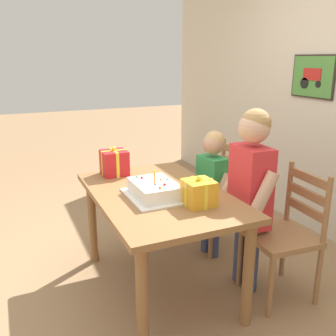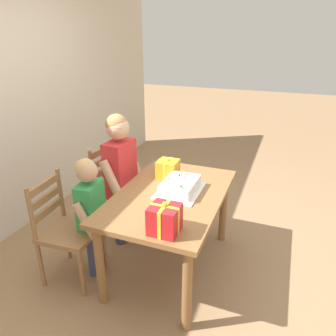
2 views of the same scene
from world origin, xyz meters
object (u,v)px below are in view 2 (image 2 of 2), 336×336
(gift_box_red_large, at_px, (168,169))
(gift_box_beside_cake, at_px, (165,219))
(chair_right, at_px, (116,188))
(child_older, at_px, (120,168))
(child_younger, at_px, (91,207))
(birthday_cake, at_px, (180,186))
(dining_table, at_px, (170,205))
(chair_left, at_px, (66,229))

(gift_box_red_large, bearing_deg, gift_box_beside_cake, -160.12)
(gift_box_red_large, height_order, chair_right, gift_box_red_large)
(chair_right, distance_m, child_older, 0.42)
(gift_box_red_large, relative_size, child_older, 0.15)
(chair_right, height_order, child_younger, child_younger)
(birthday_cake, relative_size, child_older, 0.34)
(dining_table, relative_size, child_younger, 1.23)
(chair_left, bearing_deg, chair_right, 0.00)
(gift_box_beside_cake, bearing_deg, chair_left, 83.41)
(dining_table, xyz_separation_m, child_older, (0.22, 0.59, 0.16))
(gift_box_beside_cake, relative_size, chair_right, 0.25)
(child_younger, bearing_deg, child_older, -0.06)
(birthday_cake, relative_size, chair_right, 0.48)
(chair_left, bearing_deg, dining_table, -61.63)
(child_older, bearing_deg, dining_table, -110.66)
(child_older, distance_m, child_younger, 0.53)
(dining_table, xyz_separation_m, gift_box_red_large, (0.30, 0.14, 0.19))
(gift_box_red_large, relative_size, gift_box_beside_cake, 0.85)
(gift_box_beside_cake, distance_m, child_older, 1.06)
(birthday_cake, height_order, child_younger, child_younger)
(dining_table, relative_size, gift_box_red_large, 6.80)
(gift_box_red_large, height_order, gift_box_beside_cake, gift_box_beside_cake)
(birthday_cake, height_order, chair_left, birthday_cake)
(birthday_cake, height_order, gift_box_red_large, same)
(dining_table, height_order, birthday_cake, birthday_cake)
(chair_right, bearing_deg, child_older, -137.11)
(gift_box_beside_cake, bearing_deg, birthday_cake, 9.51)
(dining_table, relative_size, gift_box_beside_cake, 5.78)
(child_younger, bearing_deg, gift_box_red_large, -37.23)
(dining_table, distance_m, gift_box_beside_cake, 0.58)
(gift_box_red_large, xyz_separation_m, chair_right, (0.11, 0.63, -0.36))
(gift_box_beside_cake, relative_size, child_younger, 0.21)
(birthday_cake, height_order, gift_box_beside_cake, gift_box_beside_cake)
(gift_box_red_large, relative_size, chair_right, 0.21)
(chair_left, xyz_separation_m, child_older, (0.64, -0.18, 0.33))
(child_younger, bearing_deg, gift_box_beside_cake, -107.36)
(dining_table, distance_m, child_older, 0.65)
(chair_left, xyz_separation_m, child_younger, (0.13, -0.18, 0.19))
(gift_box_red_large, xyz_separation_m, child_younger, (-0.59, 0.45, -0.17))
(dining_table, bearing_deg, child_younger, 116.02)
(child_older, bearing_deg, gift_box_red_large, -79.66)
(chair_left, bearing_deg, birthday_cake, -59.92)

